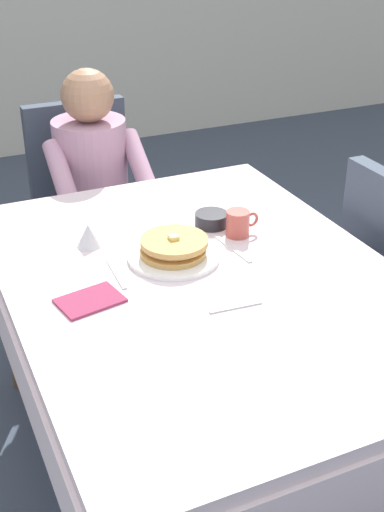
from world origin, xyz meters
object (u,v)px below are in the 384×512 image
Objects in this scene: chair_diner at (87,197)px; spoon_near_edge at (236,307)px; plate_breakfast at (174,256)px; knife_right_of_plate at (233,249)px; syrup_pitcher at (89,235)px; breakfast_stack at (173,246)px; fork_left_of_plate at (116,274)px; bowl_butter at (211,219)px; diner_person at (95,180)px; cup_coffee at (238,223)px; dining_table_main at (203,302)px.

spoon_near_edge is at bearing 91.11° from chair_diner.
plate_breakfast reaches higher than knife_right_of_plate.
plate_breakfast is at bearing -41.26° from syrup_pitcher.
fork_left_of_plate is at bearing -173.70° from breakfast_stack.
bowl_butter is at bearing 101.97° from chair_diner.
diner_person is 7.47× the size of spoon_near_edge.
bowl_butter is 0.61× the size of fork_left_of_plate.
spoon_near_edge is (0.03, -1.20, 0.07)m from diner_person.
breakfast_stack is 1.15× the size of fork_left_of_plate.
diner_person is at bearing 104.45° from bowl_butter.
fork_left_of_plate is at bearing -169.69° from cup_coffee.
cup_coffee is at bearing -42.58° from knife_right_of_plate.
breakfast_stack is 1.38× the size of spoon_near_edge.
bowl_butter is at bearing 115.40° from cup_coffee.
dining_table_main is at bearing 120.62° from knife_right_of_plate.
cup_coffee is (0.21, 0.19, 0.13)m from dining_table_main.
bowl_butter is (-0.05, 0.10, -0.02)m from cup_coffee.
chair_diner is at bearing 3.81° from knife_right_of_plate.
chair_diner is 1.10m from fork_left_of_plate.
spoon_near_edge is at bearing -82.28° from plate_breakfast.
plate_breakfast is 0.19m from knife_right_of_plate.
spoon_near_edge is (0.23, -0.30, 0.00)m from fork_left_of_plate.
syrup_pitcher is at bearing 138.83° from breakfast_stack.
spoon_near_edge is at bearing 148.52° from knife_right_of_plate.
bowl_butter is at bearing -9.67° from knife_right_of_plate.
bowl_butter reaches higher than plate_breakfast.
breakfast_stack is (-0.04, 0.13, 0.13)m from dining_table_main.
fork_left_of_plate is 0.38m from knife_right_of_plate.
dining_table_main is at bearing 96.20° from spoon_near_edge.
cup_coffee is at bearing -64.60° from bowl_butter.
chair_diner is 0.83× the size of diner_person.
cup_coffee is 0.45m from fork_left_of_plate.
chair_diner is at bearing 89.06° from plate_breakfast.
dining_table_main is at bearing -73.87° from plate_breakfast.
diner_person is 4.00× the size of plate_breakfast.
dining_table_main is 0.17m from plate_breakfast.
bowl_butter is (0.19, -0.72, 0.09)m from diner_person.
diner_person is at bearing 88.87° from breakfast_stack.
dining_table_main is at bearing -51.82° from syrup_pitcher.
breakfast_stack is 0.33m from spoon_near_edge.
knife_right_of_plate is 0.33m from spoon_near_edge.
dining_table_main is at bearing -112.97° from fork_left_of_plate.
fork_left_of_plate is 0.38m from spoon_near_edge.
chair_diner is at bearing 101.97° from bowl_butter.
bowl_butter is 0.41m from syrup_pitcher.
bowl_butter is 1.37× the size of syrup_pitcher.
chair_diner reaches higher than dining_table_main.
dining_table_main is 1.64× the size of chair_diner.
fork_left_of_plate is at bearing -84.41° from syrup_pitcher.
cup_coffee reaches higher than syrup_pitcher.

